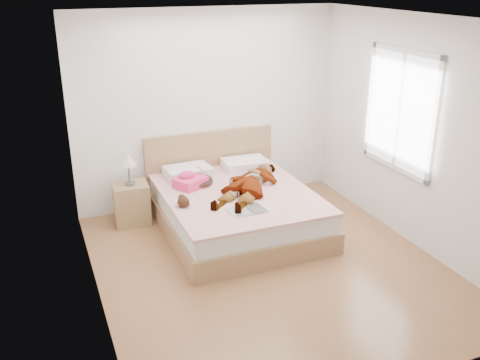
{
  "coord_description": "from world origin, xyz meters",
  "views": [
    {
      "loc": [
        -2.19,
        -4.61,
        3.0
      ],
      "look_at": [
        0.0,
        0.85,
        0.7
      ],
      "focal_mm": 40.0,
      "sensor_mm": 36.0,
      "label": 1
    }
  ],
  "objects": [
    {
      "name": "ground",
      "position": [
        0.0,
        0.0,
        0.0
      ],
      "size": [
        4.0,
        4.0,
        0.0
      ],
      "primitive_type": "plane",
      "color": "#562F1B",
      "rests_on": "ground"
    },
    {
      "name": "woman",
      "position": [
        0.19,
        0.99,
        0.62
      ],
      "size": [
        1.49,
        1.55,
        0.22
      ],
      "primitive_type": "imported",
      "rotation": [
        0.0,
        0.0,
        -0.74
      ],
      "color": "white",
      "rests_on": "bed"
    },
    {
      "name": "hair",
      "position": [
        -0.38,
        1.44,
        0.55
      ],
      "size": [
        0.58,
        0.64,
        0.08
      ],
      "primitive_type": "ellipsoid",
      "rotation": [
        0.0,
        0.0,
        0.31
      ],
      "color": "black",
      "rests_on": "bed"
    },
    {
      "name": "phone",
      "position": [
        -0.31,
        1.39,
        0.71
      ],
      "size": [
        0.11,
        0.1,
        0.06
      ],
      "primitive_type": "cube",
      "rotation": [
        0.44,
        0.0,
        0.83
      ],
      "color": "silver",
      "rests_on": "bed"
    },
    {
      "name": "room_shell",
      "position": [
        1.77,
        0.3,
        1.5
      ],
      "size": [
        4.0,
        4.0,
        4.0
      ],
      "color": "white",
      "rests_on": "ground"
    },
    {
      "name": "bed",
      "position": [
        0.0,
        1.04,
        0.28
      ],
      "size": [
        1.8,
        2.08,
        1.0
      ],
      "color": "olive",
      "rests_on": "ground"
    },
    {
      "name": "towel",
      "position": [
        -0.48,
        1.33,
        0.59
      ],
      "size": [
        0.46,
        0.43,
        0.19
      ],
      "color": "#FF4588",
      "rests_on": "bed"
    },
    {
      "name": "magazine",
      "position": [
        -0.09,
        0.38,
        0.52
      ],
      "size": [
        0.44,
        0.31,
        0.02
      ],
      "color": "white",
      "rests_on": "bed"
    },
    {
      "name": "coffee_mug",
      "position": [
        -0.1,
        0.79,
        0.55
      ],
      "size": [
        0.11,
        0.08,
        0.09
      ],
      "color": "white",
      "rests_on": "bed"
    },
    {
      "name": "plush_toy",
      "position": [
        -0.72,
        0.79,
        0.57
      ],
      "size": [
        0.15,
        0.22,
        0.12
      ],
      "color": "black",
      "rests_on": "bed"
    },
    {
      "name": "nightstand",
      "position": [
        -1.16,
        1.64,
        0.31
      ],
      "size": [
        0.45,
        0.4,
        0.93
      ],
      "color": "olive",
      "rests_on": "ground"
    }
  ]
}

